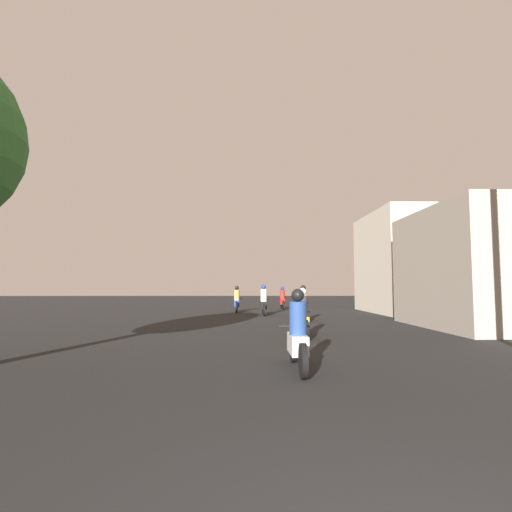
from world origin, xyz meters
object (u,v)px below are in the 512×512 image
at_px(motorcycle_white, 298,337).
at_px(motorcycle_orange, 303,307).
at_px(motorcycle_red, 282,300).
at_px(building_right_far, 418,263).
at_px(motorcycle_blue, 237,301).
at_px(motorcycle_black, 264,303).
at_px(motorcycle_yellow, 302,317).
at_px(building_right_near, 491,268).

relative_size(motorcycle_white, motorcycle_orange, 1.08).
distance_m(motorcycle_red, building_right_far, 8.79).
relative_size(motorcycle_blue, building_right_far, 0.28).
xyz_separation_m(motorcycle_orange, motorcycle_black, (-1.56, 3.82, 0.01)).
xyz_separation_m(motorcycle_black, motorcycle_red, (1.49, 5.55, -0.04)).
height_order(motorcycle_black, motorcycle_red, motorcycle_black).
bearing_deg(motorcycle_blue, motorcycle_red, 41.48).
bearing_deg(building_right_far, motorcycle_yellow, -127.43).
relative_size(building_right_near, building_right_far, 0.90).
height_order(motorcycle_blue, building_right_far, building_right_far).
relative_size(motorcycle_orange, building_right_near, 0.31).
bearing_deg(building_right_near, motorcycle_blue, 136.56).
distance_m(motorcycle_white, building_right_far, 18.11).
bearing_deg(motorcycle_black, building_right_far, 8.39).
xyz_separation_m(motorcycle_orange, motorcycle_blue, (-3.03, 6.27, -0.01)).
xyz_separation_m(motorcycle_white, motorcycle_blue, (-1.52, 16.20, 0.02)).
bearing_deg(motorcycle_orange, motorcycle_blue, 124.36).
xyz_separation_m(motorcycle_black, motorcycle_blue, (-1.48, 2.45, -0.02)).
xyz_separation_m(motorcycle_yellow, motorcycle_black, (-0.79, 9.08, 0.05)).
height_order(motorcycle_white, motorcycle_black, motorcycle_black).
distance_m(motorcycle_black, motorcycle_red, 5.74).
bearing_deg(motorcycle_orange, building_right_near, -14.74).
bearing_deg(building_right_near, motorcycle_red, 118.58).
distance_m(motorcycle_white, building_right_near, 10.88).
bearing_deg(building_right_near, building_right_far, 83.48).
distance_m(motorcycle_orange, motorcycle_red, 9.37).
bearing_deg(motorcycle_red, motorcycle_white, -89.27).
distance_m(motorcycle_black, building_right_far, 9.53).
bearing_deg(motorcycle_white, motorcycle_blue, 102.14).
distance_m(motorcycle_yellow, motorcycle_blue, 11.75).
bearing_deg(motorcycle_yellow, building_right_near, 25.76).
bearing_deg(motorcycle_white, motorcycle_red, 92.50).
height_order(motorcycle_orange, motorcycle_blue, motorcycle_orange).
relative_size(motorcycle_orange, motorcycle_red, 0.96).
bearing_deg(motorcycle_orange, building_right_far, 45.12).
height_order(motorcycle_blue, motorcycle_red, motorcycle_blue).
relative_size(motorcycle_white, building_right_near, 0.33).
distance_m(motorcycle_yellow, building_right_far, 13.86).
xyz_separation_m(motorcycle_black, building_right_far, (9.09, 1.77, 2.23)).
height_order(motorcycle_white, building_right_near, building_right_near).
bearing_deg(building_right_far, motorcycle_orange, -143.42).
relative_size(motorcycle_white, building_right_far, 0.30).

